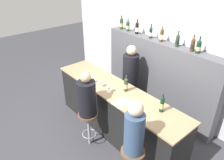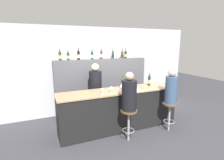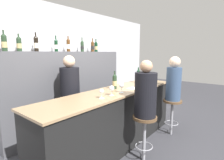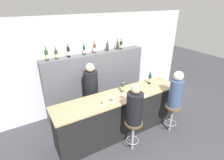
% 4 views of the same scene
% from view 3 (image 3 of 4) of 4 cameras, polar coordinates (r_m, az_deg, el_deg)
% --- Properties ---
extents(ground_plane, '(16.00, 16.00, 0.00)m').
position_cam_3_polar(ground_plane, '(3.16, 5.94, -22.22)').
color(ground_plane, '#333338').
extents(wall_back, '(6.40, 0.05, 2.60)m').
position_cam_3_polar(wall_back, '(3.96, -15.59, 3.78)').
color(wall_back, '#B2B2B7').
rests_on(wall_back, ground_plane).
extents(bar_counter, '(3.02, 0.69, 0.99)m').
position_cam_3_polar(bar_counter, '(3.11, 0.96, -12.49)').
color(bar_counter, black).
rests_on(bar_counter, ground_plane).
extents(back_bar_cabinet, '(2.83, 0.28, 1.65)m').
position_cam_3_polar(back_bar_cabinet, '(3.85, -13.34, -3.41)').
color(back_bar_cabinet, '#4C4C51').
rests_on(back_bar_cabinet, ground_plane).
extents(wine_bottle_counter_0, '(0.08, 0.08, 0.32)m').
position_cam_3_polar(wine_bottle_counter_0, '(3.11, 0.87, -0.47)').
color(wine_bottle_counter_0, '#233823').
rests_on(wine_bottle_counter_0, bar_counter).
extents(wine_bottle_counter_1, '(0.07, 0.07, 0.33)m').
position_cam_3_polar(wine_bottle_counter_1, '(3.78, 8.55, 1.24)').
color(wine_bottle_counter_1, black).
rests_on(wine_bottle_counter_1, bar_counter).
extents(wine_bottle_backbar_0, '(0.08, 0.08, 0.32)m').
position_cam_3_polar(wine_bottle_backbar_0, '(3.18, -31.75, 10.36)').
color(wine_bottle_backbar_0, '#233823').
rests_on(wine_bottle_backbar_0, back_bar_cabinet).
extents(wine_bottle_backbar_1, '(0.08, 0.08, 0.28)m').
position_cam_3_polar(wine_bottle_backbar_1, '(3.26, -28.09, 10.34)').
color(wine_bottle_backbar_1, '#233823').
rests_on(wine_bottle_backbar_1, back_bar_cabinet).
extents(wine_bottle_backbar_2, '(0.08, 0.08, 0.33)m').
position_cam_3_polar(wine_bottle_backbar_2, '(3.39, -23.53, 10.83)').
color(wine_bottle_backbar_2, black).
rests_on(wine_bottle_backbar_2, back_bar_cabinet).
extents(wine_bottle_backbar_3, '(0.07, 0.07, 0.30)m').
position_cam_3_polar(wine_bottle_backbar_3, '(3.59, -17.78, 10.77)').
color(wine_bottle_backbar_3, black).
rests_on(wine_bottle_backbar_3, back_bar_cabinet).
extents(wine_bottle_backbar_4, '(0.07, 0.07, 0.32)m').
position_cam_3_polar(wine_bottle_backbar_4, '(3.75, -14.08, 11.02)').
color(wine_bottle_backbar_4, '#4C2D14').
rests_on(wine_bottle_backbar_4, back_bar_cabinet).
extents(wine_bottle_backbar_5, '(0.07, 0.07, 0.31)m').
position_cam_3_polar(wine_bottle_backbar_5, '(3.99, -9.72, 10.86)').
color(wine_bottle_backbar_5, '#233823').
rests_on(wine_bottle_backbar_5, back_bar_cabinet).
extents(wine_bottle_backbar_6, '(0.07, 0.07, 0.31)m').
position_cam_3_polar(wine_bottle_backbar_6, '(4.21, -6.37, 10.86)').
color(wine_bottle_backbar_6, '#4C2D14').
rests_on(wine_bottle_backbar_6, back_bar_cabinet).
extents(wine_bottle_backbar_7, '(0.08, 0.08, 0.31)m').
position_cam_3_polar(wine_bottle_backbar_7, '(4.29, -5.25, 10.78)').
color(wine_bottle_backbar_7, black).
rests_on(wine_bottle_backbar_7, back_bar_cabinet).
extents(wine_glass_0, '(0.08, 0.08, 0.14)m').
position_cam_3_polar(wine_glass_0, '(2.46, -3.39, -3.89)').
color(wine_glass_0, silver).
rests_on(wine_glass_0, bar_counter).
extents(wine_glass_1, '(0.08, 0.08, 0.15)m').
position_cam_3_polar(wine_glass_1, '(2.63, -0.11, -2.83)').
color(wine_glass_1, silver).
rests_on(wine_glass_1, bar_counter).
extents(wine_glass_2, '(0.08, 0.08, 0.16)m').
position_cam_3_polar(wine_glass_2, '(2.82, 3.14, -1.89)').
color(wine_glass_2, silver).
rests_on(wine_glass_2, bar_counter).
extents(tasting_menu, '(0.21, 0.30, 0.00)m').
position_cam_3_polar(tasting_menu, '(3.15, 8.07, -2.83)').
color(tasting_menu, white).
rests_on(tasting_menu, bar_counter).
extents(bar_stool_left, '(0.36, 0.36, 0.71)m').
position_cam_3_polar(bar_stool_left, '(2.73, 10.57, -14.69)').
color(bar_stool_left, gray).
rests_on(bar_stool_left, ground_plane).
extents(guest_seated_left, '(0.32, 0.32, 0.82)m').
position_cam_3_polar(guest_seated_left, '(2.56, 10.90, -4.07)').
color(guest_seated_left, black).
rests_on(guest_seated_left, bar_stool_left).
extents(bar_stool_right, '(0.36, 0.36, 0.71)m').
position_cam_3_polar(bar_stool_right, '(3.70, 19.06, -8.61)').
color(bar_stool_right, gray).
rests_on(bar_stool_right, ground_plane).
extents(guest_seated_right, '(0.28, 0.28, 0.85)m').
position_cam_3_polar(guest_seated_right, '(3.58, 19.50, -0.23)').
color(guest_seated_right, '#334766').
rests_on(guest_seated_right, bar_stool_right).
extents(bartender, '(0.34, 0.34, 1.59)m').
position_cam_3_polar(bartender, '(3.28, -13.36, -7.26)').
color(bartender, black).
rests_on(bartender, ground_plane).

